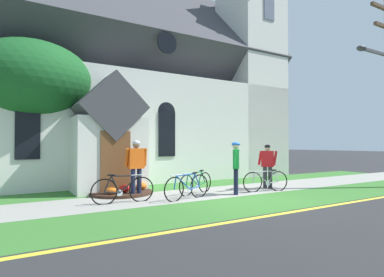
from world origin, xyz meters
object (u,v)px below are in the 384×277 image
bicycle_orange (123,190)px  cyclist_in_blue_jersey (136,163)px  roadside_conifer (256,102)px  cyclist_in_yellow_jersey (268,163)px  church_sign (118,158)px  bicycle_green (266,181)px  bicycle_white (187,187)px  yard_deciduous_tree (31,82)px  bicycle_yellow (196,183)px  cyclist_in_white_jersey (236,163)px

bicycle_orange → cyclist_in_blue_jersey: size_ratio=1.00×
bicycle_orange → roadside_conifer: 13.69m
cyclist_in_yellow_jersey → church_sign: bearing=159.8°
church_sign → cyclist_in_blue_jersey: size_ratio=1.01×
bicycle_green → cyclist_in_blue_jersey: bearing=162.2°
church_sign → cyclist_in_yellow_jersey: (5.15, -1.89, -0.21)m
bicycle_white → yard_deciduous_tree: 7.19m
cyclist_in_yellow_jersey → bicycle_white: bearing=-173.0°
bicycle_yellow → bicycle_green: (2.39, -0.79, 0.00)m
cyclist_in_yellow_jersey → yard_deciduous_tree: 9.34m
bicycle_yellow → cyclist_in_white_jersey: bearing=-36.4°
bicycle_white → roadside_conifer: bearing=37.5°
cyclist_in_white_jersey → roadside_conifer: bearing=43.8°
bicycle_green → bicycle_white: (-3.14, 0.06, 0.01)m
bicycle_yellow → bicycle_white: bicycle_white is taller
bicycle_orange → cyclist_in_white_jersey: size_ratio=1.03×
bicycle_white → cyclist_in_yellow_jersey: bearing=7.0°
bicycle_yellow → bicycle_white: bearing=-136.0°
church_sign → bicycle_yellow: church_sign is taller
bicycle_orange → cyclist_in_blue_jersey: cyclist_in_blue_jersey is taller
cyclist_in_blue_jersey → bicycle_green: bearing=-17.8°
roadside_conifer → bicycle_orange: bearing=-148.9°
bicycle_orange → roadside_conifer: bearing=31.1°
bicycle_yellow → bicycle_orange: bicycle_orange is taller
bicycle_yellow → yard_deciduous_tree: yard_deciduous_tree is taller
yard_deciduous_tree → bicycle_yellow: bearing=-41.0°
church_sign → bicycle_orange: church_sign is taller
church_sign → bicycle_yellow: size_ratio=1.11×
bicycle_yellow → cyclist_in_white_jersey: size_ratio=0.93×
cyclist_in_blue_jersey → yard_deciduous_tree: 5.36m
cyclist_in_yellow_jersey → cyclist_in_blue_jersey: size_ratio=0.92×
bicycle_orange → cyclist_in_white_jersey: cyclist_in_white_jersey is taller
bicycle_green → cyclist_in_white_jersey: size_ratio=0.95×
bicycle_green → cyclist_in_yellow_jersey: size_ratio=1.00×
cyclist_in_yellow_jersey → roadside_conifer: roadside_conifer is taller
bicycle_white → yard_deciduous_tree: yard_deciduous_tree is taller
cyclist_in_blue_jersey → roadside_conifer: (10.48, 5.86, 3.42)m
bicycle_orange → yard_deciduous_tree: size_ratio=0.33×
bicycle_yellow → cyclist_in_yellow_jersey: 3.06m
cyclist_in_white_jersey → cyclist_in_blue_jersey: 3.25m
church_sign → bicycle_white: 2.85m
church_sign → bicycle_green: bearing=-27.9°
bicycle_orange → yard_deciduous_tree: 6.05m
church_sign → cyclist_in_yellow_jersey: size_ratio=1.09×
bicycle_green → yard_deciduous_tree: (-7.10, 4.88, 3.60)m
bicycle_green → yard_deciduous_tree: size_ratio=0.30×
cyclist_in_white_jersey → bicycle_green: bearing=-0.3°
bicycle_white → roadside_conifer: (9.34, 7.17, 4.10)m
bicycle_green → cyclist_in_yellow_jersey: cyclist_in_yellow_jersey is taller
cyclist_in_white_jersey → bicycle_yellow: bearing=143.6°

